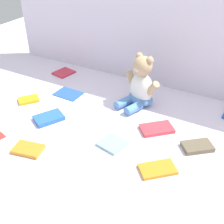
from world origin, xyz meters
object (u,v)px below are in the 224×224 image
object	(u,v)px
teddy_bear	(141,87)
book_case_8	(68,93)
book_case_10	(158,169)
book_case_0	(29,100)
book_case_3	(64,73)
book_case_9	(157,129)
book_case_2	(112,143)
book_case_7	(49,118)
book_case_1	(28,149)
book_case_6	(197,146)

from	to	relation	value
teddy_bear	book_case_8	distance (m)	0.39
teddy_bear	book_case_10	xyz separation A→B (m)	(0.24, -0.39, -0.09)
book_case_8	book_case_0	bearing A→B (deg)	-40.89
book_case_10	book_case_8	bearing A→B (deg)	22.34
book_case_3	book_case_9	bearing A→B (deg)	-9.80
book_case_10	book_case_2	bearing A→B (deg)	35.49
teddy_bear	book_case_2	world-z (taller)	teddy_bear
book_case_0	book_case_10	bearing A→B (deg)	-152.82
book_case_0	book_case_2	distance (m)	0.54
book_case_3	book_case_8	world-z (taller)	book_case_3
book_case_8	book_case_2	bearing A→B (deg)	59.53
book_case_7	book_case_10	distance (m)	0.55
book_case_1	book_case_3	world-z (taller)	book_case_1
teddy_bear	book_case_1	bearing A→B (deg)	-94.59
book_case_1	book_case_10	world-z (taller)	book_case_1
teddy_bear	book_case_0	bearing A→B (deg)	-134.13
book_case_2	book_case_6	bearing A→B (deg)	-53.39
book_case_2	book_case_8	bearing A→B (deg)	70.09
book_case_0	book_case_8	size ratio (longest dim) A/B	0.72
book_case_0	book_case_3	xyz separation A→B (m)	(-0.03, 0.34, -0.00)
book_case_6	book_case_1	bearing A→B (deg)	-99.41
teddy_bear	book_case_9	world-z (taller)	teddy_bear
teddy_bear	book_case_1	xyz separation A→B (m)	(-0.24, -0.53, -0.09)
book_case_2	book_case_8	world-z (taller)	book_case_2
book_case_3	book_case_8	xyz separation A→B (m)	(0.17, -0.19, -0.00)
book_case_0	book_case_6	bearing A→B (deg)	-138.84
book_case_7	book_case_8	world-z (taller)	book_case_7
book_case_7	book_case_8	xyz separation A→B (m)	(-0.06, 0.23, -0.01)
book_case_6	book_case_9	world-z (taller)	book_case_6
book_case_6	book_case_3	bearing A→B (deg)	-147.81
teddy_bear	book_case_3	world-z (taller)	teddy_bear
book_case_1	book_case_8	size ratio (longest dim) A/B	0.83
book_case_6	book_case_0	bearing A→B (deg)	-126.16
book_case_3	book_case_9	size ratio (longest dim) A/B	0.80
book_case_2	book_case_9	distance (m)	0.21
book_case_0	book_case_1	size ratio (longest dim) A/B	0.86
book_case_2	book_case_3	world-z (taller)	book_case_2
book_case_1	book_case_6	world-z (taller)	book_case_6
book_case_9	book_case_10	xyz separation A→B (m)	(0.09, -0.22, -0.00)
book_case_9	book_case_10	bearing A→B (deg)	159.75
teddy_bear	book_case_3	distance (m)	0.55
book_case_7	book_case_9	world-z (taller)	book_case_7
book_case_0	book_case_6	xyz separation A→B (m)	(0.84, 0.05, 0.00)
book_case_2	book_case_9	xyz separation A→B (m)	(0.12, 0.17, 0.00)
book_case_0	book_case_1	bearing A→B (deg)	170.31
book_case_3	book_case_10	size ratio (longest dim) A/B	0.85
book_case_0	book_case_3	bearing A→B (deg)	-46.28
teddy_bear	book_case_10	distance (m)	0.47
book_case_7	book_case_3	bearing A→B (deg)	147.84
book_case_3	book_case_0	bearing A→B (deg)	-73.43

